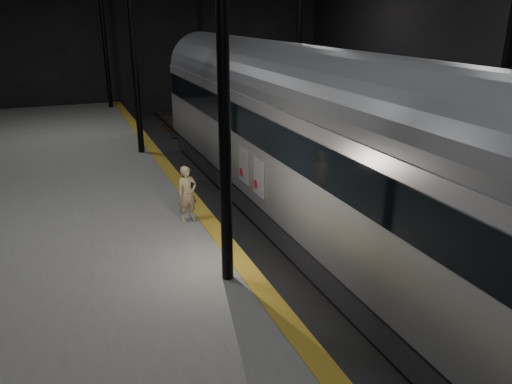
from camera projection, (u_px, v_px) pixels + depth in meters
ground at (297, 228)px, 16.79m from camera, size 44.00×44.00×0.00m
platform_left at (58, 251)px, 14.03m from camera, size 9.00×43.80×1.00m
platform_right at (473, 187)px, 19.22m from camera, size 9.00×43.80×1.00m
tactile_strip at (203, 214)px, 15.33m from camera, size 0.50×43.80×0.01m
track at (298, 226)px, 16.77m from camera, size 2.40×43.00×0.24m
train at (292, 129)px, 16.22m from camera, size 3.25×21.74×5.81m
woman at (187, 194)px, 14.57m from camera, size 0.68×0.52×1.67m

